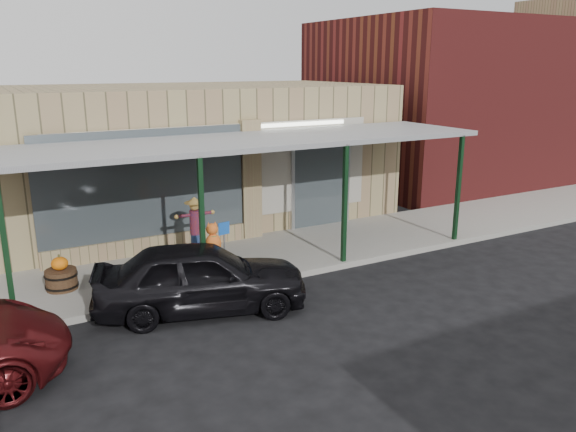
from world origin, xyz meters
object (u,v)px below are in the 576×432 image
barrel_pumpkin (61,277)px  parked_sedan (201,277)px  barrel_scarecrow (196,241)px  handicap_sign (224,243)px

barrel_pumpkin → parked_sedan: size_ratio=0.19×
barrel_scarecrow → parked_sedan: bearing=-96.9°
barrel_scarecrow → handicap_sign: (0.20, -1.32, 0.30)m
barrel_scarecrow → barrel_pumpkin: size_ratio=1.92×
barrel_pumpkin → handicap_sign: 3.54m
parked_sedan → barrel_pumpkin: bearing=63.6°
handicap_sign → barrel_pumpkin: bearing=150.1°
barrel_pumpkin → handicap_sign: (3.29, -1.19, 0.59)m
handicap_sign → barrel_scarecrow: bearing=88.5°
barrel_scarecrow → barrel_pumpkin: 3.10m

